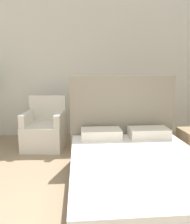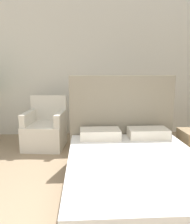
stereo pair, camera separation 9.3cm
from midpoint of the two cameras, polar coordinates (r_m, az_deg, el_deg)
name	(u,v)px [view 1 (the left image)]	position (r m, az deg, el deg)	size (l,w,h in m)	color
wall_back	(86,69)	(4.84, -2.95, 11.26)	(10.00, 0.06, 2.90)	silver
bed	(137,169)	(2.71, 9.84, -14.49)	(1.61, 2.03, 1.34)	brown
armchair_near_window_left	(45,132)	(4.17, -13.66, -5.07)	(0.77, 0.79, 0.94)	silver
armchair_near_window_right	(100,131)	(4.14, 0.67, -4.90)	(0.70, 0.71, 0.94)	silver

